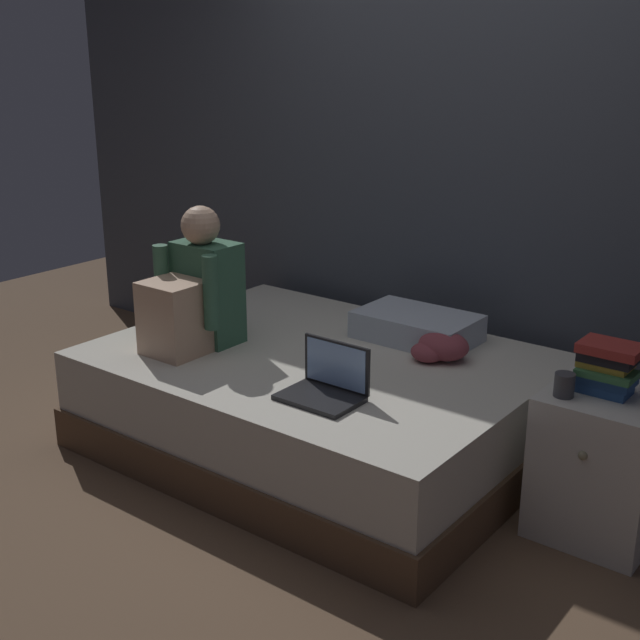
{
  "coord_description": "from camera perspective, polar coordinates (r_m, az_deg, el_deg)",
  "views": [
    {
      "loc": [
        2.01,
        -2.54,
        1.82
      ],
      "look_at": [
        -0.04,
        0.1,
        0.72
      ],
      "focal_mm": 47.05,
      "sensor_mm": 36.0,
      "label": 1
    }
  ],
  "objects": [
    {
      "name": "clothes_pile",
      "position": [
        3.79,
        8.16,
        -1.84
      ],
      "size": [
        0.24,
        0.23,
        0.13
      ],
      "color": "#8E3D47",
      "rests_on": "bed"
    },
    {
      "name": "person_sitting",
      "position": [
        3.92,
        -8.55,
        1.73
      ],
      "size": [
        0.39,
        0.44,
        0.66
      ],
      "color": "#38664C",
      "rests_on": "bed"
    },
    {
      "name": "nightstand",
      "position": [
        3.43,
        18.58,
        -9.27
      ],
      "size": [
        0.44,
        0.46,
        0.58
      ],
      "color": "beige",
      "rests_on": "ground_plane"
    },
    {
      "name": "wall_back",
      "position": [
        4.27,
        9.66,
        11.67
      ],
      "size": [
        5.6,
        0.1,
        2.7
      ],
      "primitive_type": "cube",
      "color": "#424751",
      "rests_on": "ground_plane"
    },
    {
      "name": "book_stack",
      "position": [
        3.29,
        18.98,
        -3.03
      ],
      "size": [
        0.22,
        0.17,
        0.2
      ],
      "color": "#284C84",
      "rests_on": "nightstand"
    },
    {
      "name": "ground_plane",
      "position": [
        3.71,
        -0.5,
        -11.1
      ],
      "size": [
        8.0,
        8.0,
        0.0
      ],
      "primitive_type": "plane",
      "color": "brown"
    },
    {
      "name": "mug",
      "position": [
        3.23,
        16.28,
        -4.26
      ],
      "size": [
        0.08,
        0.08,
        0.09
      ],
      "primitive_type": "cylinder",
      "color": "#3D3D42",
      "rests_on": "nightstand"
    },
    {
      "name": "pillow",
      "position": [
        4.04,
        6.61,
        -0.44
      ],
      "size": [
        0.56,
        0.36,
        0.13
      ],
      "primitive_type": "cube",
      "color": "silver",
      "rests_on": "bed"
    },
    {
      "name": "bed",
      "position": [
        3.93,
        -0.1,
        -5.58
      ],
      "size": [
        2.0,
        1.5,
        0.47
      ],
      "color": "brown",
      "rests_on": "ground_plane"
    },
    {
      "name": "laptop",
      "position": [
        3.37,
        0.44,
        -4.4
      ],
      "size": [
        0.32,
        0.23,
        0.22
      ],
      "color": "black",
      "rests_on": "bed"
    }
  ]
}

